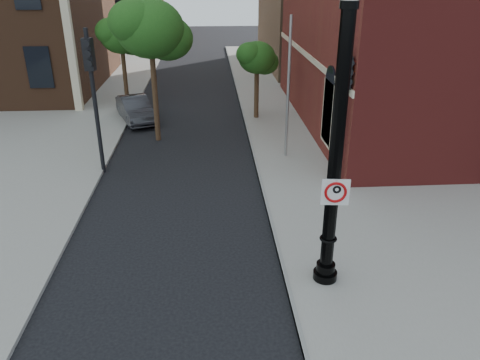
{
  "coord_description": "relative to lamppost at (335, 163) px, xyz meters",
  "views": [
    {
      "loc": [
        0.22,
        -8.89,
        7.27
      ],
      "look_at": [
        0.95,
        2.0,
        2.35
      ],
      "focal_mm": 35.0,
      "sensor_mm": 36.0,
      "label": 1
    }
  ],
  "objects": [
    {
      "name": "ground",
      "position": [
        -3.02,
        -0.73,
        -3.29
      ],
      "size": [
        120.0,
        120.0,
        0.0
      ],
      "primitive_type": "plane",
      "color": "black",
      "rests_on": "ground"
    },
    {
      "name": "curb_edge",
      "position": [
        -0.97,
        9.27,
        -3.22
      ],
      "size": [
        0.1,
        60.0,
        0.14
      ],
      "primitive_type": "cube",
      "color": "gray",
      "rests_on": "ground"
    },
    {
      "name": "utility_pole",
      "position": [
        0.34,
        8.62,
        -0.42
      ],
      "size": [
        0.11,
        0.11,
        5.74
      ],
      "primitive_type": "cylinder",
      "color": "#999999",
      "rests_on": "ground"
    },
    {
      "name": "sidewalk_left",
      "position": [
        -12.02,
        17.27,
        -3.23
      ],
      "size": [
        10.0,
        50.0,
        0.12
      ],
      "primitive_type": "cube",
      "color": "gray",
      "rests_on": "ground"
    },
    {
      "name": "traffic_signal_right",
      "position": [
        1.78,
        5.65,
        0.07
      ],
      "size": [
        0.37,
        0.43,
        4.98
      ],
      "rotation": [
        0.0,
        0.0,
        -0.22
      ],
      "color": "black",
      "rests_on": "ground"
    },
    {
      "name": "street_tree_a",
      "position": [
        -5.19,
        11.33,
        1.62
      ],
      "size": [
        3.45,
        3.12,
        6.22
      ],
      "color": "#382016",
      "rests_on": "ground"
    },
    {
      "name": "sidewalk_right",
      "position": [
        2.98,
        9.27,
        -3.23
      ],
      "size": [
        8.0,
        60.0,
        0.12
      ],
      "primitive_type": "cube",
      "color": "gray",
      "rests_on": "ground"
    },
    {
      "name": "street_tree_c",
      "position": [
        -0.32,
        14.28,
        -0.12
      ],
      "size": [
        2.23,
        2.02,
        4.03
      ],
      "color": "#382016",
      "rests_on": "ground"
    },
    {
      "name": "lamppost",
      "position": [
        0.0,
        0.0,
        0.0
      ],
      "size": [
        0.6,
        0.6,
        7.12
      ],
      "color": "black",
      "rests_on": "ground"
    },
    {
      "name": "no_parking_sign",
      "position": [
        0.02,
        -0.18,
        -0.65
      ],
      "size": [
        0.65,
        0.11,
        0.65
      ],
      "rotation": [
        0.0,
        0.0,
        -0.09
      ],
      "color": "white",
      "rests_on": "ground"
    },
    {
      "name": "street_tree_b",
      "position": [
        -7.55,
        17.6,
        0.59
      ],
      "size": [
        2.73,
        2.47,
        4.92
      ],
      "color": "#382016",
      "rests_on": "ground"
    },
    {
      "name": "traffic_signal_left",
      "position": [
        -7.02,
        7.57,
        0.38
      ],
      "size": [
        0.38,
        0.46,
        5.44
      ],
      "rotation": [
        0.0,
        0.0,
        -0.12
      ],
      "color": "black",
      "rests_on": "ground"
    },
    {
      "name": "parked_car",
      "position": [
        -6.65,
        14.33,
        -2.65
      ],
      "size": [
        2.62,
        4.12,
        1.28
      ],
      "primitive_type": "imported",
      "rotation": [
        0.0,
        0.0,
        0.35
      ],
      "color": "#2E2E33",
      "rests_on": "ground"
    }
  ]
}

